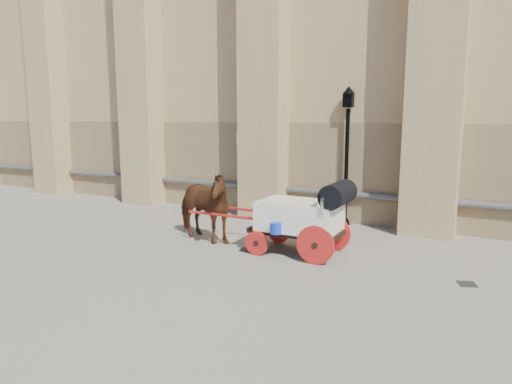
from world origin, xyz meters
The scene contains 6 objects.
ground centered at (0.00, 0.00, 0.00)m, with size 90.00×90.00×0.00m, color slate.
horse centered at (-1.06, 0.24, 0.92)m, with size 1.00×2.19×1.85m, color brown.
carriage centered at (1.74, 0.39, 0.95)m, with size 4.01×1.43×1.75m.
street_lamp centered at (1.64, 3.80, 2.16)m, with size 0.38×0.38×4.05m.
drain_grate_near centered at (0.39, 0.05, 0.01)m, with size 0.32×0.32×0.01m, color black.
drain_grate_far centered at (5.23, 0.05, 0.01)m, with size 0.32×0.32×0.01m, color black.
Camera 1 is at (5.61, -9.20, 3.15)m, focal length 32.00 mm.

